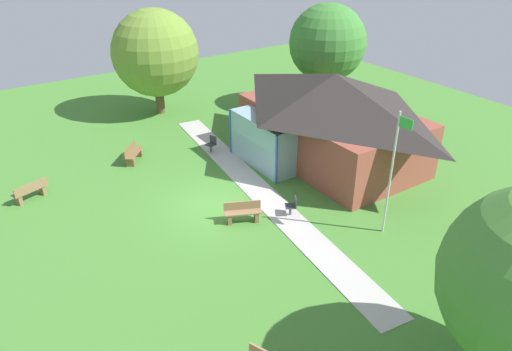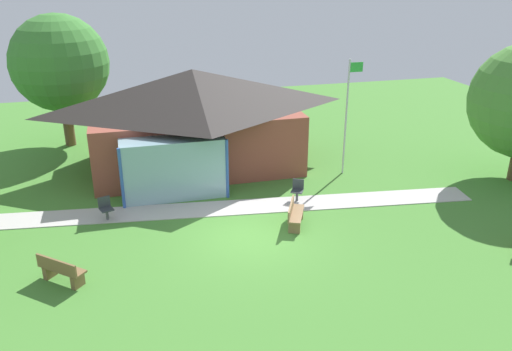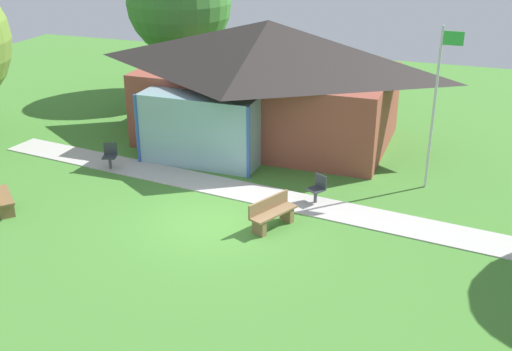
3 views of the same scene
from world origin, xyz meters
TOP-DOWN VIEW (x-y plane):
  - ground_plane at (0.00, 0.00)m, footprint 44.00×44.00m
  - pavilion at (-0.83, 7.00)m, footprint 9.89×7.10m
  - footpath at (0.00, 2.25)m, footprint 18.44×3.48m
  - flagpole at (5.39, 4.52)m, footprint 0.64×0.08m
  - bench_mid_left at (-5.97, -1.34)m, footprint 1.41×1.33m
  - bench_rear_near_path at (1.68, 0.33)m, footprint 1.03×1.55m
  - patio_chair_west at (-4.74, 2.48)m, footprint 0.56×0.56m
  - patio_chair_lawn_spare at (2.45, 2.25)m, footprint 0.60×0.60m
  - tree_behind_pavilion_left at (-6.54, 11.69)m, footprint 4.68×4.68m

SIDE VIEW (x-z plane):
  - ground_plane at x=0.00m, z-range 0.00..0.00m
  - footpath at x=0.00m, z-range 0.00..0.03m
  - bench_mid_left at x=-5.97m, z-range -0.02..0.82m
  - bench_rear_near_path at x=1.68m, z-range -0.02..0.82m
  - patio_chair_west at x=-4.74m, z-range -0.01..0.85m
  - patio_chair_lawn_spare at x=2.45m, z-range -0.01..0.85m
  - pavilion at x=-0.83m, z-range 0.10..4.50m
  - flagpole at x=5.39m, z-range 0.28..5.29m
  - tree_behind_pavilion_left at x=-6.54m, z-range 0.89..7.40m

